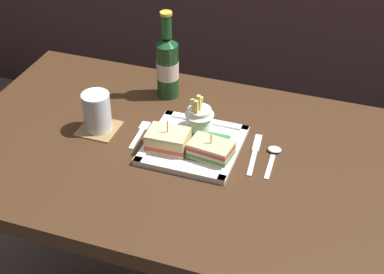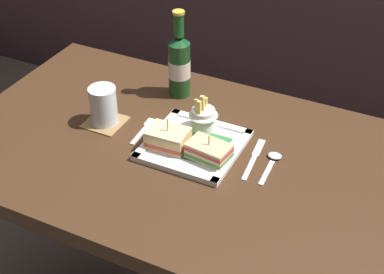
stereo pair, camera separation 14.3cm
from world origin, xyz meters
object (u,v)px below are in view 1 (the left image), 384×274
(dining_table, at_px, (191,189))
(water_glass, at_px, (97,114))
(sandwich_half_right, at_px, (211,150))
(sandwich_half_left, at_px, (168,140))
(knife, at_px, (255,152))
(square_plate, at_px, (193,146))
(fork, at_px, (140,133))
(spoon, at_px, (273,154))
(fries_cup, at_px, (199,115))
(beer_bottle, at_px, (167,65))

(dining_table, height_order, water_glass, water_glass)
(dining_table, relative_size, sandwich_half_right, 11.10)
(sandwich_half_left, distance_m, knife, 0.22)
(dining_table, height_order, square_plate, square_plate)
(sandwich_half_right, height_order, fork, sandwich_half_right)
(sandwich_half_left, relative_size, water_glass, 0.99)
(spoon, bearing_deg, sandwich_half_left, -165.23)
(water_glass, xyz_separation_m, knife, (0.41, 0.03, -0.05))
(square_plate, bearing_deg, fork, 175.12)
(knife, bearing_deg, water_glass, -175.26)
(square_plate, distance_m, fries_cup, 0.09)
(dining_table, distance_m, knife, 0.20)
(fries_cup, xyz_separation_m, water_glass, (-0.25, -0.08, -0.00))
(square_plate, bearing_deg, sandwich_half_left, -149.68)
(dining_table, distance_m, spoon, 0.24)
(square_plate, xyz_separation_m, beer_bottle, (-0.15, 0.21, 0.09))
(square_plate, height_order, water_glass, water_glass)
(dining_table, xyz_separation_m, knife, (0.15, 0.05, 0.13))
(square_plate, height_order, beer_bottle, beer_bottle)
(beer_bottle, bearing_deg, square_plate, -55.02)
(fork, bearing_deg, knife, 3.03)
(dining_table, bearing_deg, sandwich_half_right, -12.70)
(dining_table, bearing_deg, square_plate, 86.76)
(beer_bottle, xyz_separation_m, fork, (-0.00, -0.20, -0.10))
(square_plate, height_order, sandwich_half_right, sandwich_half_right)
(sandwich_half_left, distance_m, sandwich_half_right, 0.11)
(water_glass, relative_size, knife, 0.61)
(sandwich_half_left, relative_size, knife, 0.61)
(fries_cup, distance_m, beer_bottle, 0.21)
(knife, bearing_deg, sandwich_half_left, -163.45)
(sandwich_half_right, relative_size, beer_bottle, 0.43)
(dining_table, bearing_deg, fries_cup, 94.66)
(dining_table, bearing_deg, water_glass, 176.81)
(square_plate, bearing_deg, water_glass, -178.85)
(sandwich_half_right, distance_m, fries_cup, 0.12)
(fries_cup, bearing_deg, beer_bottle, 134.72)
(water_glass, xyz_separation_m, fork, (0.11, 0.02, -0.05))
(sandwich_half_left, distance_m, fries_cup, 0.12)
(fork, height_order, spoon, spoon)
(sandwich_half_right, bearing_deg, dining_table, 167.30)
(beer_bottle, bearing_deg, spoon, -27.39)
(square_plate, relative_size, beer_bottle, 0.91)
(sandwich_half_left, distance_m, water_glass, 0.21)
(knife, distance_m, spoon, 0.05)
(fries_cup, relative_size, spoon, 0.82)
(square_plate, distance_m, beer_bottle, 0.28)
(dining_table, distance_m, square_plate, 0.13)
(beer_bottle, relative_size, spoon, 1.99)
(water_glass, bearing_deg, sandwich_half_right, -4.93)
(square_plate, bearing_deg, knife, 10.82)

